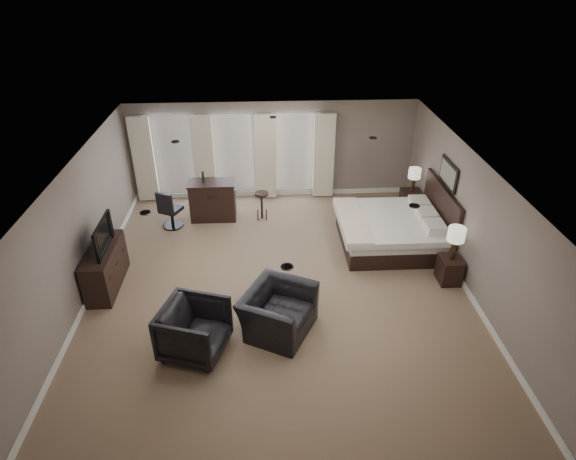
{
  "coord_description": "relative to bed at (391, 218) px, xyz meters",
  "views": [
    {
      "loc": [
        -0.25,
        -7.8,
        5.93
      ],
      "look_at": [
        0.2,
        0.4,
        1.1
      ],
      "focal_mm": 30.0,
      "sensor_mm": 36.0,
      "label": 1
    }
  ],
  "objects": [
    {
      "name": "room",
      "position": [
        -2.58,
        -1.48,
        0.59
      ],
      "size": [
        7.6,
        8.6,
        2.64
      ],
      "color": "#77604B",
      "rests_on": "ground"
    },
    {
      "name": "window_bay",
      "position": [
        -3.58,
        2.63,
        0.49
      ],
      "size": [
        5.25,
        0.2,
        2.3
      ],
      "color": "silver",
      "rests_on": "room"
    },
    {
      "name": "bed",
      "position": [
        0.0,
        0.0,
        0.0
      ],
      "size": [
        2.24,
        2.14,
        1.43
      ],
      "primitive_type": "cube",
      "color": "silver",
      "rests_on": "ground"
    },
    {
      "name": "nightstand_near",
      "position": [
        0.89,
        -1.45,
        -0.44
      ],
      "size": [
        0.41,
        0.5,
        0.55
      ],
      "primitive_type": "cube",
      "color": "black",
      "rests_on": "ground"
    },
    {
      "name": "nightstand_far",
      "position": [
        0.89,
        1.45,
        -0.4
      ],
      "size": [
        0.47,
        0.58,
        0.63
      ],
      "primitive_type": "cube",
      "color": "black",
      "rests_on": "ground"
    },
    {
      "name": "lamp_near",
      "position": [
        0.89,
        -1.45,
        0.19
      ],
      "size": [
        0.34,
        0.34,
        0.71
      ],
      "primitive_type": "cube",
      "color": "beige",
      "rests_on": "nightstand_near"
    },
    {
      "name": "lamp_far",
      "position": [
        0.89,
        1.45,
        0.23
      ],
      "size": [
        0.31,
        0.31,
        0.63
      ],
      "primitive_type": "cube",
      "color": "beige",
      "rests_on": "nightstand_far"
    },
    {
      "name": "wall_art",
      "position": [
        1.12,
        0.0,
        1.04
      ],
      "size": [
        0.04,
        0.96,
        0.56
      ],
      "primitive_type": "cube",
      "color": "slate",
      "rests_on": "room"
    },
    {
      "name": "dresser",
      "position": [
        -6.03,
        -1.23,
        -0.27
      ],
      "size": [
        0.49,
        1.51,
        0.88
      ],
      "primitive_type": "cube",
      "color": "black",
      "rests_on": "ground"
    },
    {
      "name": "tv",
      "position": [
        -6.03,
        -1.23,
        0.23
      ],
      "size": [
        0.6,
        1.05,
        0.14
      ],
      "primitive_type": "imported",
      "rotation": [
        0.0,
        0.0,
        1.57
      ],
      "color": "black",
      "rests_on": "dresser"
    },
    {
      "name": "armchair_near",
      "position": [
        -2.65,
        -2.71,
        -0.17
      ],
      "size": [
        1.29,
        1.48,
        1.09
      ],
      "primitive_type": "imported",
      "rotation": [
        0.0,
        0.0,
        1.09
      ],
      "color": "black",
      "rests_on": "ground"
    },
    {
      "name": "armchair_far",
      "position": [
        -4.05,
        -3.19,
        -0.2
      ],
      "size": [
        1.19,
        1.23,
        1.03
      ],
      "primitive_type": "imported",
      "rotation": [
        0.0,
        0.0,
        1.26
      ],
      "color": "black",
      "rests_on": "ground"
    },
    {
      "name": "bar_counter",
      "position": [
        -4.11,
        1.5,
        -0.21
      ],
      "size": [
        1.16,
        0.6,
        1.01
      ],
      "primitive_type": "cube",
      "color": "black",
      "rests_on": "ground"
    },
    {
      "name": "bar_stool_left",
      "position": [
        -4.07,
        1.35,
        -0.34
      ],
      "size": [
        0.46,
        0.46,
        0.75
      ],
      "primitive_type": "cube",
      "rotation": [
        0.0,
        0.0,
        -0.37
      ],
      "color": "black",
      "rests_on": "ground"
    },
    {
      "name": "bar_stool_right",
      "position": [
        -2.9,
        1.42,
        -0.36
      ],
      "size": [
        0.44,
        0.44,
        0.72
      ],
      "primitive_type": "cube",
      "rotation": [
        0.0,
        0.0,
        -0.37
      ],
      "color": "black",
      "rests_on": "ground"
    },
    {
      "name": "desk_chair",
      "position": [
        -5.1,
        1.13,
        -0.22
      ],
      "size": [
        0.67,
        0.67,
        0.99
      ],
      "primitive_type": "cube",
      "rotation": [
        0.0,
        0.0,
        2.7
      ],
      "color": "black",
      "rests_on": "ground"
    }
  ]
}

